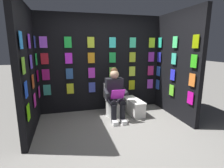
# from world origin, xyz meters

# --- Properties ---
(ground_plane) EXTENTS (30.00, 30.00, 0.00)m
(ground_plane) POSITION_xyz_m (0.00, 0.00, 0.00)
(ground_plane) COLOR gray
(display_wall_back) EXTENTS (3.25, 0.14, 2.46)m
(display_wall_back) POSITION_xyz_m (0.00, -1.73, 1.23)
(display_wall_back) COLOR black
(display_wall_back) RESTS_ON ground
(display_wall_left) EXTENTS (0.14, 1.68, 2.46)m
(display_wall_left) POSITION_xyz_m (-1.62, -0.84, 1.23)
(display_wall_left) COLOR black
(display_wall_left) RESTS_ON ground
(display_wall_right) EXTENTS (0.14, 1.68, 2.46)m
(display_wall_right) POSITION_xyz_m (1.62, -0.84, 1.23)
(display_wall_right) COLOR black
(display_wall_right) RESTS_ON ground
(toilet) EXTENTS (0.41, 0.56, 0.77)m
(toilet) POSITION_xyz_m (-0.17, -1.22, 0.33)
(toilet) COLOR white
(toilet) RESTS_ON ground
(person_reading) EXTENTS (0.53, 0.69, 1.19)m
(person_reading) POSITION_xyz_m (-0.17, -1.00, 0.60)
(person_reading) COLOR black
(person_reading) RESTS_ON ground
(comic_longbox_near) EXTENTS (0.36, 0.80, 0.37)m
(comic_longbox_near) POSITION_xyz_m (-0.69, -1.15, 0.19)
(comic_longbox_near) COLOR white
(comic_longbox_near) RESTS_ON ground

